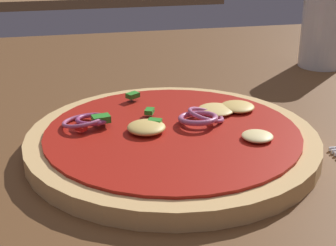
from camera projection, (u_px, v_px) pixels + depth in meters
dining_table at (142, 151)px, 0.52m from camera, size 1.40×1.03×0.03m
pizza at (173, 139)px, 0.49m from camera, size 0.28×0.28×0.03m
beer_glass at (324, 31)px, 0.75m from camera, size 0.07×0.07×0.12m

